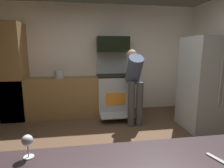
{
  "coord_description": "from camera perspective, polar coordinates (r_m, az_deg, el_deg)",
  "views": [
    {
      "loc": [
        -0.31,
        -2.25,
        1.54
      ],
      "look_at": [
        0.07,
        0.3,
        1.05
      ],
      "focal_mm": 29.22,
      "sensor_mm": 36.0,
      "label": 1
    }
  ],
  "objects": [
    {
      "name": "ground_plane",
      "position": [
        2.75,
        -0.66,
        -23.57
      ],
      "size": [
        5.2,
        4.8,
        0.02
      ],
      "primitive_type": "cube",
      "color": "brown"
    },
    {
      "name": "person_cook",
      "position": [
        3.74,
        7.04,
        0.93
      ],
      "size": [
        0.31,
        0.58,
        1.54
      ],
      "color": "#454545",
      "rests_on": "ground"
    },
    {
      "name": "cabinet_column",
      "position": [
        4.54,
        -29.09,
        3.18
      ],
      "size": [
        0.6,
        0.6,
        2.1
      ],
      "primitive_type": "cube",
      "color": "olive",
      "rests_on": "ground"
    },
    {
      "name": "refrigerator",
      "position": [
        3.98,
        27.57,
        0.08
      ],
      "size": [
        0.84,
        0.78,
        1.78
      ],
      "color": "#B9C3C0",
      "rests_on": "ground"
    },
    {
      "name": "oven_range",
      "position": [
        4.39,
        0.43,
        -2.9
      ],
      "size": [
        0.76,
        1.02,
        1.48
      ],
      "color": "#B1B6B8",
      "rests_on": "ground"
    },
    {
      "name": "wine_glass_far",
      "position": [
        1.23,
        -24.96,
        -16.03
      ],
      "size": [
        0.06,
        0.06,
        0.14
      ],
      "color": "silver",
      "rests_on": "counter_island"
    },
    {
      "name": "knife_chef",
      "position": [
        1.3,
        31.42,
        -20.2
      ],
      "size": [
        0.08,
        0.2,
        0.01
      ],
      "primitive_type": "cube",
      "rotation": [
        0.0,
        0.0,
        1.88
      ],
      "color": "#B7BABF",
      "rests_on": "counter_island"
    },
    {
      "name": "stock_pot",
      "position": [
        4.3,
        -16.22,
        2.92
      ],
      "size": [
        0.22,
        0.22,
        0.18
      ],
      "primitive_type": "cylinder",
      "color": "#AFB7BC",
      "rests_on": "lower_cabinet_run"
    },
    {
      "name": "wall_back",
      "position": [
        4.61,
        -4.79,
        7.69
      ],
      "size": [
        5.2,
        0.12,
        2.6
      ],
      "primitive_type": "cube",
      "color": "silver",
      "rests_on": "ground"
    },
    {
      "name": "microwave",
      "position": [
        4.36,
        0.25,
        12.31
      ],
      "size": [
        0.74,
        0.38,
        0.36
      ],
      "primitive_type": "cube",
      "color": "black",
      "rests_on": "oven_range"
    },
    {
      "name": "lower_cabinet_run",
      "position": [
        4.41,
        -16.07,
        -4.03
      ],
      "size": [
        2.4,
        0.6,
        0.9
      ],
      "primitive_type": "cube",
      "color": "olive",
      "rests_on": "ground"
    }
  ]
}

